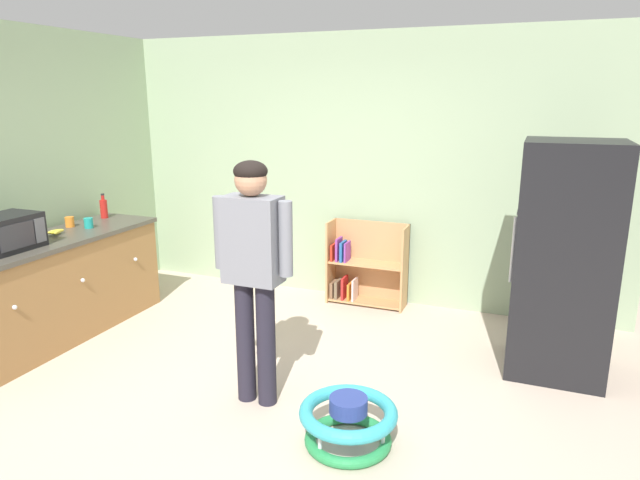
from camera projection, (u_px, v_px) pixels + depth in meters
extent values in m
plane|color=#C6B09C|center=(263.00, 402.00, 3.94)|extent=(12.00, 12.00, 0.00)
cube|color=#99B08B|center=(364.00, 170.00, 5.70)|extent=(5.20, 0.06, 2.70)
cube|color=#95AF87|center=(48.00, 177.00, 5.26)|extent=(0.06, 2.99, 2.70)
cube|color=olive|center=(56.00, 290.00, 4.93)|extent=(0.60, 2.04, 0.86)
cube|color=#4B463D|center=(50.00, 240.00, 4.82)|extent=(0.64, 2.08, 0.04)
sphere|color=silver|center=(15.00, 307.00, 4.17)|extent=(0.04, 0.04, 0.04)
sphere|color=silver|center=(83.00, 280.00, 4.78)|extent=(0.04, 0.04, 0.04)
sphere|color=silver|center=(135.00, 259.00, 5.40)|extent=(0.04, 0.04, 0.04)
cube|color=black|center=(564.00, 260.00, 4.20)|extent=(0.70, 0.68, 1.78)
cylinder|color=silver|center=(513.00, 250.00, 4.15)|extent=(0.02, 0.02, 0.50)
cube|color=#333333|center=(519.00, 206.00, 4.23)|extent=(0.01, 0.67, 0.01)
cube|color=tan|center=(331.00, 260.00, 5.83)|extent=(0.02, 0.28, 0.85)
cube|color=tan|center=(405.00, 269.00, 5.55)|extent=(0.02, 0.28, 0.85)
cube|color=tan|center=(371.00, 261.00, 5.81)|extent=(0.80, 0.02, 0.85)
cube|color=tan|center=(366.00, 301.00, 5.79)|extent=(0.76, 0.24, 0.02)
cube|color=tan|center=(367.00, 263.00, 5.69)|extent=(0.76, 0.24, 0.02)
cube|color=brown|center=(334.00, 289.00, 5.87)|extent=(0.03, 0.17, 0.17)
cube|color=#B62B1B|center=(334.00, 252.00, 5.77)|extent=(0.02, 0.17, 0.17)
cube|color=brown|center=(338.00, 289.00, 5.85)|extent=(0.03, 0.17, 0.19)
cube|color=#86388E|center=(339.00, 249.00, 5.74)|extent=(0.02, 0.17, 0.24)
cube|color=red|center=(344.00, 288.00, 5.82)|extent=(0.03, 0.17, 0.23)
cube|color=#23589E|center=(343.00, 251.00, 5.72)|extent=(0.03, 0.17, 0.20)
cube|color=orange|center=(350.00, 291.00, 5.80)|extent=(0.02, 0.17, 0.18)
cube|color=purple|center=(347.00, 252.00, 5.71)|extent=(0.02, 0.17, 0.20)
cube|color=beige|center=(355.00, 289.00, 5.78)|extent=(0.02, 0.17, 0.23)
cylinder|color=#23202C|center=(246.00, 341.00, 3.88)|extent=(0.13, 0.13, 0.88)
cylinder|color=#23202C|center=(266.00, 344.00, 3.83)|extent=(0.13, 0.13, 0.88)
cube|color=slate|center=(253.00, 240.00, 3.67)|extent=(0.38, 0.22, 0.58)
cylinder|color=slate|center=(221.00, 232.00, 3.75)|extent=(0.09, 0.09, 0.49)
cylinder|color=slate|center=(286.00, 239.00, 3.58)|extent=(0.09, 0.09, 0.49)
sphere|color=tan|center=(251.00, 180.00, 3.57)|extent=(0.21, 0.21, 0.21)
ellipsoid|color=black|center=(250.00, 171.00, 3.56)|extent=(0.22, 0.22, 0.14)
torus|color=#298D4B|center=(348.00, 439.00, 3.45)|extent=(0.54, 0.54, 0.07)
torus|color=#34A7B5|center=(348.00, 413.00, 3.40)|extent=(0.60, 0.60, 0.08)
cylinder|color=navy|center=(348.00, 405.00, 3.39)|extent=(0.23, 0.23, 0.10)
cylinder|color=silver|center=(383.00, 434.00, 3.35)|extent=(0.02, 0.02, 0.18)
cylinder|color=silver|center=(341.00, 407.00, 3.64)|extent=(0.02, 0.02, 0.18)
cylinder|color=silver|center=(320.00, 439.00, 3.29)|extent=(0.02, 0.02, 0.18)
cube|color=black|center=(5.00, 233.00, 4.41)|extent=(0.36, 0.48, 0.28)
cube|color=#2D2D33|center=(17.00, 236.00, 4.31)|extent=(0.01, 0.31, 0.20)
cube|color=#515156|center=(40.00, 230.00, 4.50)|extent=(0.01, 0.10, 0.20)
ellipsoid|color=yellow|center=(56.00, 232.00, 4.93)|extent=(0.09, 0.16, 0.04)
ellipsoid|color=yellow|center=(57.00, 232.00, 4.93)|extent=(0.04, 0.15, 0.04)
ellipsoid|color=yellow|center=(58.00, 232.00, 4.92)|extent=(0.09, 0.16, 0.04)
cylinder|color=red|center=(104.00, 209.00, 5.59)|extent=(0.07, 0.07, 0.18)
cylinder|color=red|center=(103.00, 198.00, 5.56)|extent=(0.03, 0.03, 0.05)
cylinder|color=black|center=(102.00, 194.00, 5.55)|extent=(0.04, 0.04, 0.02)
cylinder|color=teal|center=(89.00, 223.00, 5.17)|extent=(0.08, 0.08, 0.09)
cylinder|color=orange|center=(70.00, 222.00, 5.22)|extent=(0.08, 0.08, 0.09)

